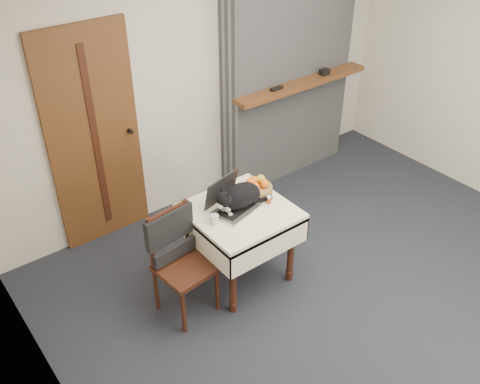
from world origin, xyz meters
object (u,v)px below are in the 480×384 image
at_px(door, 94,140).
at_px(side_table, 240,221).
at_px(fruit_basket, 257,188).
at_px(cat, 241,196).
at_px(laptop, 230,201).
at_px(cream_jar, 214,219).
at_px(chair, 176,248).
at_px(pill_bottle, 269,200).

bearing_deg(door, side_table, -63.53).
bearing_deg(fruit_basket, side_table, -159.09).
bearing_deg(door, cat, -62.14).
bearing_deg(fruit_basket, cat, -162.60).
xyz_separation_m(door, laptop, (0.57, -1.19, -0.23)).
relative_size(cat, cream_jar, 6.76).
bearing_deg(chair, pill_bottle, -14.38).
relative_size(side_table, fruit_basket, 3.10).
bearing_deg(cat, cream_jar, -177.17).
bearing_deg(fruit_basket, laptop, -174.03).
height_order(laptop, fruit_basket, laptop).
bearing_deg(cream_jar, fruit_basket, 13.13).
height_order(cat, chair, cat).
bearing_deg(cat, pill_bottle, -33.11).
relative_size(door, pill_bottle, 27.86).
distance_m(door, fruit_basket, 1.47).
xyz_separation_m(cream_jar, pill_bottle, (0.50, -0.05, -0.00)).
xyz_separation_m(side_table, chair, (-0.58, 0.04, -0.01)).
relative_size(laptop, cream_jar, 5.57).
bearing_deg(door, cream_jar, -74.41).
bearing_deg(cream_jar, side_table, 5.33).
distance_m(fruit_basket, chair, 0.86).
relative_size(door, cat, 3.88).
distance_m(side_table, cream_jar, 0.31).
relative_size(cream_jar, fruit_basket, 0.30).
bearing_deg(pill_bottle, chair, 171.99).
xyz_separation_m(door, chair, (0.04, -1.21, -0.43)).
relative_size(laptop, chair, 0.47).
relative_size(cream_jar, pill_bottle, 1.06).
distance_m(laptop, cream_jar, 0.24).
height_order(door, side_table, door).
xyz_separation_m(door, cat, (0.65, -1.23, -0.19)).
distance_m(side_table, pill_bottle, 0.29).
height_order(pill_bottle, chair, chair).
height_order(cat, pill_bottle, cat).
bearing_deg(fruit_basket, door, 127.10).
bearing_deg(cream_jar, cat, 9.72).
xyz_separation_m(laptop, pill_bottle, (0.28, -0.14, -0.03)).
bearing_deg(chair, cream_jar, -17.46).
bearing_deg(pill_bottle, laptop, 153.48).
bearing_deg(chair, fruit_basket, -2.34).
bearing_deg(chair, cat, -7.50).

